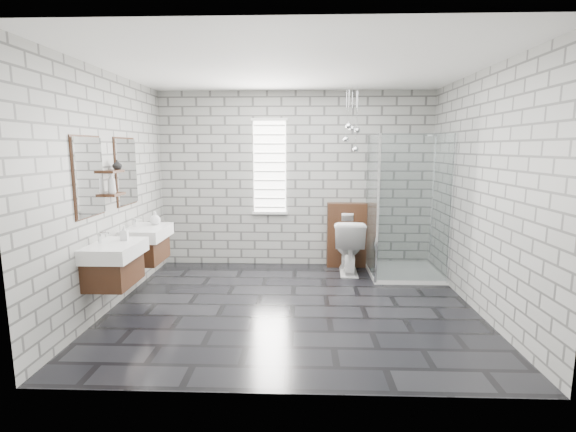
# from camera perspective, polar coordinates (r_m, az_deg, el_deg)

# --- Properties ---
(floor) EXTENTS (4.20, 3.60, 0.02)m
(floor) POSITION_cam_1_polar(r_m,az_deg,el_deg) (5.05, 0.62, -12.23)
(floor) COLOR black
(floor) RESTS_ON ground
(ceiling) EXTENTS (4.20, 3.60, 0.02)m
(ceiling) POSITION_cam_1_polar(r_m,az_deg,el_deg) (4.77, 0.68, 19.77)
(ceiling) COLOR white
(ceiling) RESTS_ON wall_back
(wall_back) EXTENTS (4.20, 0.02, 2.70)m
(wall_back) POSITION_cam_1_polar(r_m,az_deg,el_deg) (6.52, 1.02, 4.97)
(wall_back) COLOR #9E9D98
(wall_back) RESTS_ON floor
(wall_front) EXTENTS (4.20, 0.02, 2.70)m
(wall_front) POSITION_cam_1_polar(r_m,az_deg,el_deg) (2.93, -0.17, -0.39)
(wall_front) COLOR #9E9D98
(wall_front) RESTS_ON floor
(wall_left) EXTENTS (0.02, 3.60, 2.70)m
(wall_left) POSITION_cam_1_polar(r_m,az_deg,el_deg) (5.21, -23.25, 3.13)
(wall_left) COLOR #9E9D98
(wall_left) RESTS_ON floor
(wall_right) EXTENTS (0.02, 3.60, 2.70)m
(wall_right) POSITION_cam_1_polar(r_m,az_deg,el_deg) (5.13, 24.98, 2.92)
(wall_right) COLOR #9E9D98
(wall_right) RESTS_ON floor
(vanity_left) EXTENTS (0.47, 0.70, 1.57)m
(vanity_left) POSITION_cam_1_polar(r_m,az_deg,el_deg) (4.79, -23.04, -4.56)
(vanity_left) COLOR #402313
(vanity_left) RESTS_ON wall_left
(vanity_right) EXTENTS (0.47, 0.70, 1.57)m
(vanity_right) POSITION_cam_1_polar(r_m,az_deg,el_deg) (5.62, -19.10, -2.36)
(vanity_right) COLOR #402313
(vanity_right) RESTS_ON wall_left
(shelf_lower) EXTENTS (0.14, 0.30, 0.03)m
(shelf_lower) POSITION_cam_1_polar(r_m,az_deg,el_deg) (5.14, -22.65, 2.75)
(shelf_lower) COLOR #402313
(shelf_lower) RESTS_ON wall_left
(shelf_upper) EXTENTS (0.14, 0.30, 0.03)m
(shelf_upper) POSITION_cam_1_polar(r_m,az_deg,el_deg) (5.12, -22.83, 5.64)
(shelf_upper) COLOR #402313
(shelf_upper) RESTS_ON wall_left
(window) EXTENTS (0.56, 0.05, 1.48)m
(window) POSITION_cam_1_polar(r_m,az_deg,el_deg) (6.50, -2.53, 6.72)
(window) COLOR white
(window) RESTS_ON wall_back
(cistern_panel) EXTENTS (0.60, 0.20, 1.00)m
(cistern_panel) POSITION_cam_1_polar(r_m,az_deg,el_deg) (6.57, 7.99, -2.58)
(cistern_panel) COLOR #402313
(cistern_panel) RESTS_ON floor
(flush_plate) EXTENTS (0.18, 0.01, 0.12)m
(flush_plate) POSITION_cam_1_polar(r_m,az_deg,el_deg) (6.41, 8.14, -0.15)
(flush_plate) COLOR silver
(flush_plate) RESTS_ON cistern_panel
(shower_enclosure) EXTENTS (1.00, 1.00, 2.03)m
(shower_enclosure) POSITION_cam_1_polar(r_m,az_deg,el_deg) (6.19, 14.97, -3.52)
(shower_enclosure) COLOR white
(shower_enclosure) RESTS_ON floor
(pendant_cluster) EXTENTS (0.25, 0.22, 0.92)m
(pendant_cluster) POSITION_cam_1_polar(r_m,az_deg,el_deg) (6.11, 8.70, 11.03)
(pendant_cluster) COLOR silver
(pendant_cluster) RESTS_ON ceiling
(toilet) EXTENTS (0.48, 0.81, 0.80)m
(toilet) POSITION_cam_1_polar(r_m,az_deg,el_deg) (6.28, 8.26, -4.06)
(toilet) COLOR white
(toilet) RESTS_ON floor
(soap_bottle_a) EXTENTS (0.08, 0.08, 0.16)m
(soap_bottle_a) POSITION_cam_1_polar(r_m,az_deg,el_deg) (4.86, -21.49, -2.15)
(soap_bottle_a) COLOR #B2B2B2
(soap_bottle_a) RESTS_ON vanity_left
(soap_bottle_b) EXTENTS (0.14, 0.14, 0.18)m
(soap_bottle_b) POSITION_cam_1_polar(r_m,az_deg,el_deg) (5.70, -17.72, -0.27)
(soap_bottle_b) COLOR #B2B2B2
(soap_bottle_b) RESTS_ON vanity_right
(soap_bottle_c) EXTENTS (0.11, 0.11, 0.24)m
(soap_bottle_c) POSITION_cam_1_polar(r_m,az_deg,el_deg) (5.06, -22.99, 4.15)
(soap_bottle_c) COLOR #B2B2B2
(soap_bottle_c) RESTS_ON shelf_lower
(vase) EXTENTS (0.13, 0.13, 0.11)m
(vase) POSITION_cam_1_polar(r_m,az_deg,el_deg) (5.20, -22.32, 6.51)
(vase) COLOR #B2B2B2
(vase) RESTS_ON shelf_upper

